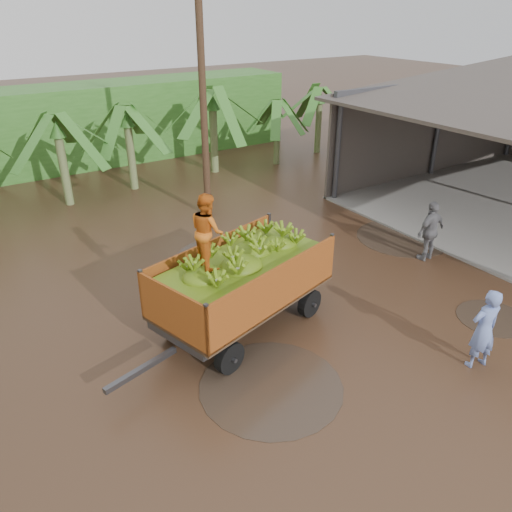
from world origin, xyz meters
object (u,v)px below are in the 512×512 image
at_px(man_blue, 484,329).
at_px(man_grey, 430,231).
at_px(banana_trailer, 242,279).
at_px(utility_pole, 203,103).

relative_size(man_blue, man_grey, 1.00).
bearing_deg(man_blue, man_grey, -114.67).
height_order(man_blue, man_grey, same).
distance_m(banana_trailer, utility_pole, 7.69).
distance_m(banana_trailer, man_grey, 6.50).
xyz_separation_m(banana_trailer, utility_pole, (2.66, 6.70, 2.67)).
xyz_separation_m(banana_trailer, man_blue, (3.41, -3.91, -0.38)).
distance_m(banana_trailer, man_blue, 5.20).
relative_size(banana_trailer, man_blue, 3.25).
bearing_deg(man_grey, banana_trailer, -2.00).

